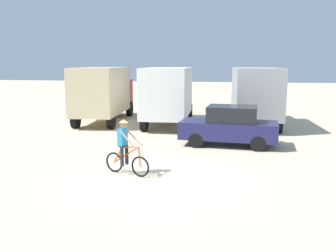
# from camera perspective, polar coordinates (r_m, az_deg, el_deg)

# --- Properties ---
(ground_plane) EXTENTS (120.00, 120.00, 0.00)m
(ground_plane) POSITION_cam_1_polar(r_m,az_deg,el_deg) (11.72, -1.23, -8.08)
(ground_plane) COLOR beige
(box_truck_tan_camper) EXTENTS (2.91, 6.92, 3.35)m
(box_truck_tan_camper) POSITION_cam_1_polar(r_m,az_deg,el_deg) (22.68, -10.06, 5.31)
(box_truck_tan_camper) COLOR #CCB78E
(box_truck_tan_camper) RESTS_ON ground
(box_truck_white_box) EXTENTS (2.70, 6.86, 3.35)m
(box_truck_white_box) POSITION_cam_1_polar(r_m,az_deg,el_deg) (21.33, 0.12, 5.18)
(box_truck_white_box) COLOR white
(box_truck_white_box) RESTS_ON ground
(box_truck_grey_hauler) EXTENTS (2.78, 6.88, 3.35)m
(box_truck_grey_hauler) POSITION_cam_1_polar(r_m,az_deg,el_deg) (21.63, 13.40, 4.98)
(box_truck_grey_hauler) COLOR #9E9EA3
(box_truck_grey_hauler) RESTS_ON ground
(sedan_parked) EXTENTS (4.31, 2.04, 1.76)m
(sedan_parked) POSITION_cam_1_polar(r_m,az_deg,el_deg) (16.20, 9.60, 0.02)
(sedan_parked) COLOR #1E1E4C
(sedan_parked) RESTS_ON ground
(cyclist_orange_shirt) EXTENTS (1.65, 0.73, 1.82)m
(cyclist_orange_shirt) POSITION_cam_1_polar(r_m,az_deg,el_deg) (11.92, -6.73, -3.62)
(cyclist_orange_shirt) COLOR black
(cyclist_orange_shirt) RESTS_ON ground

